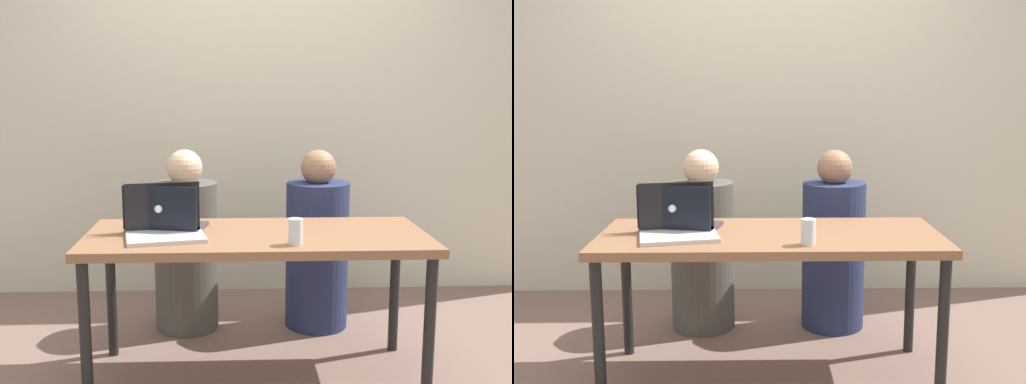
# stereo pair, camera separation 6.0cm
# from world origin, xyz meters

# --- Properties ---
(ground_plane) EXTENTS (12.00, 12.00, 0.00)m
(ground_plane) POSITION_xyz_m (0.00, 0.00, 0.00)
(ground_plane) COLOR #765C52
(back_wall) EXTENTS (4.50, 0.10, 2.66)m
(back_wall) POSITION_xyz_m (0.00, 1.33, 1.33)
(back_wall) COLOR beige
(back_wall) RESTS_ON ground
(desk) EXTENTS (1.56, 0.65, 0.71)m
(desk) POSITION_xyz_m (0.00, 0.00, 0.64)
(desk) COLOR brown
(desk) RESTS_ON ground
(person_on_left) EXTENTS (0.39, 0.39, 1.03)m
(person_on_left) POSITION_xyz_m (-0.37, 0.64, 0.46)
(person_on_left) COLOR #4D4B44
(person_on_left) RESTS_ON ground
(person_on_right) EXTENTS (0.36, 0.36, 1.03)m
(person_on_right) POSITION_xyz_m (0.37, 0.64, 0.46)
(person_on_right) COLOR navy
(person_on_right) RESTS_ON ground
(laptop_back_left) EXTENTS (0.39, 0.30, 0.22)m
(laptop_back_left) POSITION_xyz_m (-0.43, 0.07, 0.75)
(laptop_back_left) COLOR #3D373E
(laptop_back_left) RESTS_ON desk
(laptop_front_left) EXTENTS (0.38, 0.31, 0.23)m
(laptop_front_left) POSITION_xyz_m (-0.41, -0.05, 0.76)
(laptop_front_left) COLOR silver
(laptop_front_left) RESTS_ON desk
(water_glass_right) EXTENTS (0.06, 0.06, 0.11)m
(water_glass_right) POSITION_xyz_m (0.16, -0.22, 0.76)
(water_glass_right) COLOR silver
(water_glass_right) RESTS_ON desk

